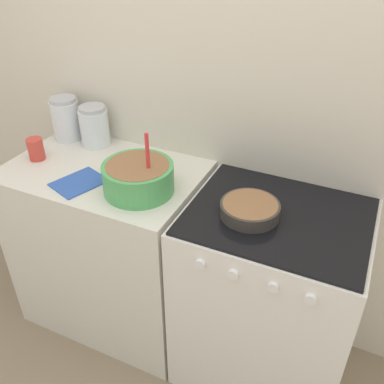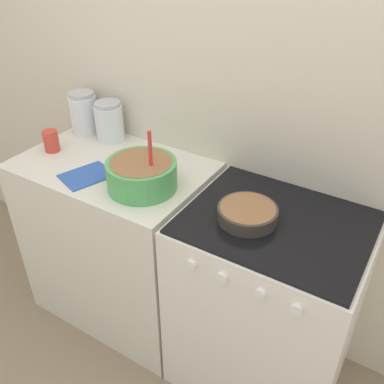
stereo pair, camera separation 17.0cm
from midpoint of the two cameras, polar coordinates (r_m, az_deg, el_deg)
The scene contains 10 objects.
ground_plane at distance 2.27m, azimuth -5.86°, elevation -23.86°, with size 12.00×12.00×0.00m, color gray.
wall_back at distance 1.91m, azimuth 1.37°, elevation 11.71°, with size 4.79×0.05×2.40m.
countertop_cabinet at distance 2.26m, azimuth -12.70°, elevation -7.23°, with size 0.89×0.59×0.92m.
stove at distance 1.98m, azimuth 7.52°, elevation -13.92°, with size 0.72×0.60×0.92m.
mixing_bowl at distance 1.78m, azimuth -9.90°, elevation 2.00°, with size 0.30×0.30×0.28m.
baking_pan at distance 1.64m, azimuth 4.81°, elevation -2.40°, with size 0.23×0.23×0.05m.
storage_jar_left at distance 2.31m, azimuth -18.47°, elevation 8.89°, with size 0.14×0.14×0.22m.
storage_jar_middle at distance 2.20m, azimuth -15.03°, elevation 8.11°, with size 0.14×0.14×0.20m.
tin_can at distance 2.16m, azimuth -22.26°, elevation 5.26°, with size 0.07×0.07×0.10m.
recipe_page at distance 1.93m, azimuth -17.29°, elevation 1.14°, with size 0.23×0.25×0.01m.
Camera 1 is at (0.63, -1.06, 1.90)m, focal length 40.00 mm.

